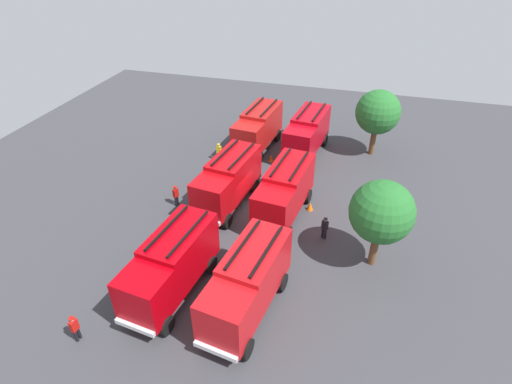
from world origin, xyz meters
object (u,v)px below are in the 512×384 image
(fire_truck_1, at_px, (228,180))
(tree_1, at_px, (382,212))
(fire_truck_0, at_px, (258,127))
(traffic_cone_0, at_px, (222,153))
(fire_truck_3, at_px, (307,132))
(tree_0, at_px, (378,112))
(traffic_cone_2, at_px, (271,158))
(fire_truck_5, at_px, (247,283))
(firefighter_0, at_px, (75,327))
(firefighter_2, at_px, (219,151))
(firefighter_1, at_px, (176,195))
(traffic_cone_1, at_px, (310,206))
(fire_truck_2, at_px, (171,264))
(fire_truck_4, at_px, (285,191))

(fire_truck_1, height_order, tree_1, tree_1)
(fire_truck_0, bearing_deg, traffic_cone_0, -41.55)
(fire_truck_3, relative_size, tree_0, 1.22)
(fire_truck_1, height_order, traffic_cone_2, fire_truck_1)
(fire_truck_5, xyz_separation_m, tree_0, (-20.80, 5.77, 1.95))
(firefighter_0, relative_size, firefighter_2, 1.03)
(firefighter_2, height_order, traffic_cone_2, firefighter_2)
(fire_truck_3, height_order, firefighter_1, fire_truck_3)
(traffic_cone_0, bearing_deg, firefighter_0, -1.33)
(fire_truck_3, distance_m, traffic_cone_1, 9.19)
(fire_truck_2, distance_m, tree_1, 12.51)
(firefighter_1, bearing_deg, fire_truck_3, 72.17)
(fire_truck_1, distance_m, traffic_cone_1, 6.47)
(tree_1, relative_size, traffic_cone_2, 9.25)
(fire_truck_0, distance_m, fire_truck_5, 19.52)
(fire_truck_5, distance_m, traffic_cone_1, 10.69)
(firefighter_1, height_order, traffic_cone_1, firefighter_1)
(firefighter_0, distance_m, firefighter_1, 12.53)
(firefighter_0, xyz_separation_m, firefighter_2, (-19.97, 0.50, -0.03))
(fire_truck_0, xyz_separation_m, firefighter_0, (23.21, -3.22, -1.21))
(firefighter_1, height_order, traffic_cone_2, firefighter_1)
(firefighter_2, bearing_deg, traffic_cone_1, 59.90)
(fire_truck_4, distance_m, tree_0, 13.08)
(fire_truck_2, bearing_deg, traffic_cone_0, -162.92)
(firefighter_2, bearing_deg, fire_truck_2, 10.52)
(fire_truck_3, relative_size, traffic_cone_2, 11.56)
(fire_truck_5, bearing_deg, fire_truck_4, -171.70)
(fire_truck_1, xyz_separation_m, traffic_cone_0, (-6.93, -3.06, -1.80))
(fire_truck_4, bearing_deg, firefighter_0, -23.95)
(fire_truck_0, height_order, tree_1, tree_1)
(firefighter_0, height_order, tree_0, tree_0)
(traffic_cone_2, bearing_deg, fire_truck_4, 20.51)
(fire_truck_5, height_order, traffic_cone_2, fire_truck_5)
(fire_truck_4, xyz_separation_m, tree_0, (-11.56, 5.79, 1.95))
(fire_truck_3, relative_size, fire_truck_4, 1.00)
(tree_0, xyz_separation_m, tree_1, (15.02, 0.73, -0.09))
(fire_truck_1, distance_m, traffic_cone_2, 7.71)
(firefighter_1, distance_m, traffic_cone_0, 8.23)
(fire_truck_2, bearing_deg, fire_truck_1, -174.01)
(fire_truck_2, xyz_separation_m, fire_truck_5, (0.19, 4.53, 0.00))
(fire_truck_3, bearing_deg, fire_truck_5, 7.19)
(firefighter_0, bearing_deg, fire_truck_4, -112.29)
(fire_truck_1, bearing_deg, fire_truck_3, 163.88)
(fire_truck_2, height_order, firefighter_0, fire_truck_2)
(firefighter_0, bearing_deg, fire_truck_0, -89.81)
(traffic_cone_2, bearing_deg, traffic_cone_0, -85.01)
(tree_0, bearing_deg, traffic_cone_0, -71.73)
(firefighter_0, distance_m, traffic_cone_0, 20.72)
(fire_truck_1, bearing_deg, tree_0, 145.69)
(firefighter_2, relative_size, tree_0, 0.27)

